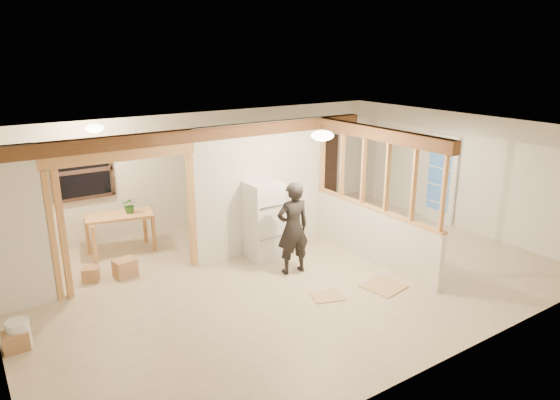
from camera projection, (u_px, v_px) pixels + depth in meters
floor at (288, 273)px, 8.83m from camera, size 9.00×6.50×0.01m
ceiling at (289, 132)px, 8.10m from camera, size 9.00×6.50×0.01m
wall_back at (205, 169)px, 11.05m from camera, size 9.00×0.01×2.50m
wall_front at (445, 273)px, 5.87m from camera, size 9.00×0.01×2.50m
wall_right at (458, 171)px, 10.85m from camera, size 0.01×6.50×2.50m
partition_left_stub at (14, 230)px, 7.27m from camera, size 0.90×0.12×2.50m
partition_center at (261, 188)px, 9.53m from camera, size 2.80×0.12×2.50m
doorway_frame at (127, 220)px, 8.19m from camera, size 2.46×0.14×2.20m
header_beam_back at (201, 135)px, 8.56m from camera, size 7.00×0.18×0.22m
header_beam_right at (377, 134)px, 8.67m from camera, size 0.18×3.30×0.22m
pony_wall at (372, 235)px, 9.21m from camera, size 0.12×3.20×1.00m
stud_partition at (375, 174)px, 8.88m from camera, size 0.14×3.20×1.32m
window_back at (83, 171)px, 9.52m from camera, size 1.12×0.10×1.10m
french_door at (440, 179)px, 11.20m from camera, size 0.12×0.86×2.00m
ceiling_dome_main at (322, 135)px, 7.87m from camera, size 0.36×0.36×0.16m
ceiling_dome_util at (94, 128)px, 8.61m from camera, size 0.32×0.32×0.14m
hanging_bulb at (137, 148)px, 8.41m from camera, size 0.07×0.07×0.07m
refrigerator at (264, 220)px, 9.30m from camera, size 0.60×0.58×1.46m
woman at (293, 228)px, 8.61m from camera, size 0.65×0.47×1.64m
work_table at (121, 233)px, 9.60m from camera, size 1.33×0.85×0.77m
potted_plant at (130, 205)px, 9.53m from camera, size 0.36×0.34×0.32m
shop_vac at (43, 254)px, 8.80m from camera, size 0.54×0.54×0.62m
bookshelf at (320, 170)px, 12.63m from camera, size 0.86×0.29×1.73m
bucket at (19, 334)px, 6.56m from camera, size 0.33×0.33×0.38m
box_util_a at (125, 268)px, 8.64m from camera, size 0.39×0.35×0.31m
box_util_b at (91, 274)px, 8.47m from camera, size 0.34×0.34×0.25m
box_front at (16, 341)px, 6.52m from camera, size 0.32×0.27×0.26m
floor_panel_near at (384, 286)px, 8.28m from camera, size 0.69×0.69×0.02m
floor_panel_far at (327, 296)px, 7.95m from camera, size 0.61×0.54×0.02m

